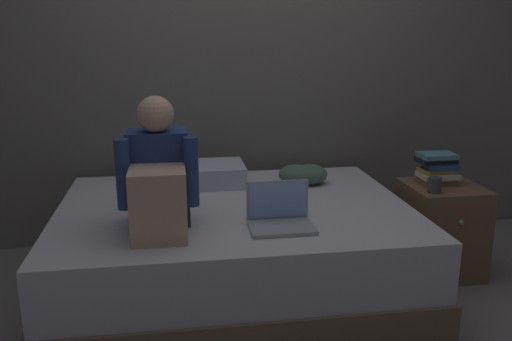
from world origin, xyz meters
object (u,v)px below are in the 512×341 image
(bed, at_px, (235,249))
(laptop, at_px, (280,216))
(pillow, at_px, (200,174))
(clothes_pile, at_px, (303,174))
(person_sitting, at_px, (158,180))
(mug, at_px, (435,185))
(nightstand, at_px, (441,229))
(book_stack, at_px, (437,168))

(bed, relative_size, laptop, 6.25)
(pillow, relative_size, clothes_pile, 1.80)
(person_sitting, height_order, pillow, person_sitting)
(person_sitting, relative_size, mug, 7.28)
(nightstand, height_order, clothes_pile, clothes_pile)
(bed, height_order, mug, mug)
(person_sitting, bearing_deg, bed, 37.49)
(bed, distance_m, person_sitting, 0.73)
(laptop, bearing_deg, mug, 16.98)
(nightstand, bearing_deg, book_stack, 125.50)
(mug, distance_m, clothes_pile, 0.81)
(bed, height_order, clothes_pile, clothes_pile)
(nightstand, bearing_deg, clothes_pile, 159.01)
(bed, distance_m, book_stack, 1.33)
(pillow, bearing_deg, clothes_pile, -8.12)
(nightstand, xyz_separation_m, book_stack, (-0.03, 0.05, 0.38))
(pillow, distance_m, book_stack, 1.48)
(book_stack, height_order, mug, book_stack)
(laptop, distance_m, book_stack, 1.18)
(bed, relative_size, pillow, 3.57)
(clothes_pile, bearing_deg, pillow, 171.88)
(laptop, height_order, pillow, laptop)
(laptop, height_order, clothes_pile, laptop)
(person_sitting, height_order, laptop, person_sitting)
(bed, relative_size, clothes_pile, 6.43)
(bed, bearing_deg, book_stack, 4.18)
(pillow, relative_size, mug, 6.22)
(pillow, bearing_deg, laptop, -66.77)
(nightstand, height_order, mug, mug)
(book_stack, bearing_deg, clothes_pile, 161.25)
(mug, bearing_deg, nightstand, 42.69)
(laptop, bearing_deg, nightstand, 20.68)
(book_stack, height_order, clothes_pile, book_stack)
(nightstand, bearing_deg, bed, -178.01)
(clothes_pile, bearing_deg, person_sitting, -143.21)
(book_stack, bearing_deg, laptop, -156.57)
(person_sitting, height_order, mug, person_sitting)
(bed, height_order, nightstand, nightstand)
(mug, relative_size, clothes_pile, 0.29)
(mug, bearing_deg, laptop, -163.02)
(clothes_pile, bearing_deg, laptop, -112.27)
(clothes_pile, bearing_deg, book_stack, -18.75)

